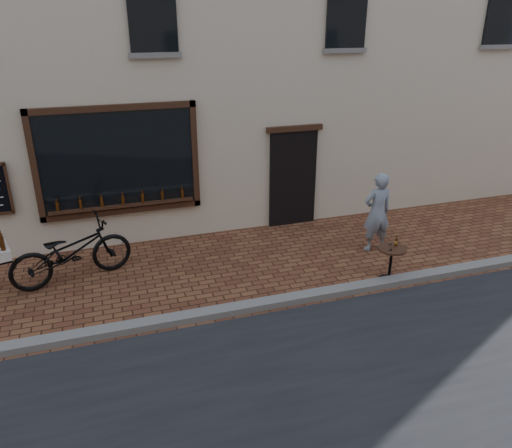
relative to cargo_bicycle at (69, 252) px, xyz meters
name	(u,v)px	position (x,y,z in m)	size (l,w,h in m)	color
ground	(262,314)	(2.99, -2.17, -0.59)	(90.00, 90.00, 0.00)	#542B1B
kerb	(258,305)	(2.99, -1.97, -0.53)	(90.00, 0.25, 0.12)	slate
cargo_bicycle	(69,252)	(0.00, 0.00, 0.00)	(2.63, 1.34, 1.23)	black
bistro_table	(391,257)	(5.60, -1.82, -0.11)	(0.52, 0.52, 0.89)	black
pedestrian	(377,212)	(6.01, -0.56, 0.25)	(0.61, 0.40, 1.68)	gray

